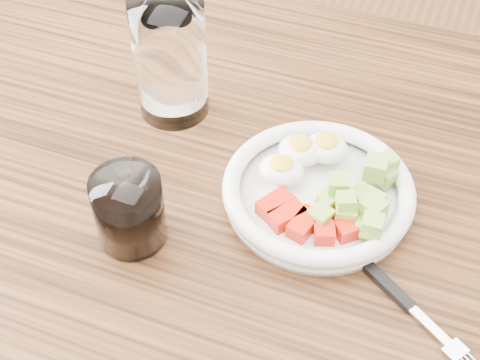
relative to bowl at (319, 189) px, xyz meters
name	(u,v)px	position (x,y,z in m)	size (l,w,h in m)	color
dining_table	(244,257)	(-0.08, -0.04, -0.12)	(1.50, 0.90, 0.77)	brown
bowl	(319,189)	(0.00, 0.00, 0.00)	(0.22, 0.22, 0.06)	white
fork	(397,295)	(0.11, -0.10, -0.02)	(0.17, 0.12, 0.01)	black
water_glass	(170,58)	(-0.23, 0.09, 0.06)	(0.09, 0.09, 0.16)	white
coffee_glass	(129,210)	(-0.18, -0.12, 0.02)	(0.08, 0.08, 0.09)	white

